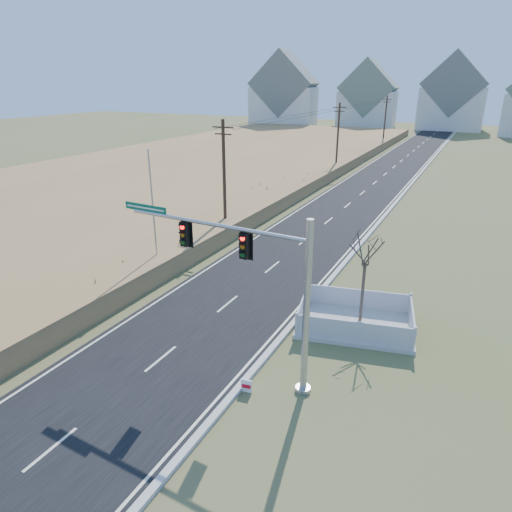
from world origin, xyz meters
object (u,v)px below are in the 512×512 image
at_px(traffic_signal_mast, 263,281).
at_px(flagpole, 154,227).
at_px(open_sign, 246,386).
at_px(bare_tree, 367,248).
at_px(fence_enclosure, 355,322).

xyz_separation_m(traffic_signal_mast, flagpole, (-10.90, 7.00, -1.26)).
relative_size(traffic_signal_mast, open_sign, 15.63).
height_order(traffic_signal_mast, bare_tree, traffic_signal_mast).
bearing_deg(flagpole, bare_tree, -2.93).
bearing_deg(traffic_signal_mast, open_sign, -93.14).
bearing_deg(open_sign, fence_enclosure, 62.14).
height_order(open_sign, flagpole, flagpole).
xyz_separation_m(fence_enclosure, flagpole, (-13.26, 1.13, 2.91)).
relative_size(fence_enclosure, bare_tree, 1.24).
bearing_deg(traffic_signal_mast, flagpole, 150.44).
bearing_deg(open_sign, flagpole, 134.39).
xyz_separation_m(traffic_signal_mast, fence_enclosure, (2.37, 5.86, -4.17)).
bearing_deg(bare_tree, traffic_signal_mast, -111.77).
height_order(flagpole, bare_tree, flagpole).
distance_m(traffic_signal_mast, bare_tree, 6.80).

